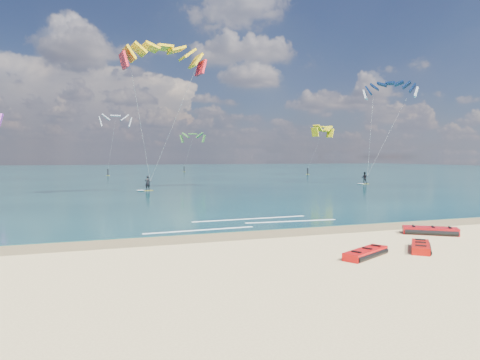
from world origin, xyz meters
The scene contains 10 objects.
ground centered at (0.00, 40.00, 0.00)m, with size 320.00×320.00×0.00m, color tan.
wet_sand_strip centered at (0.00, 3.00, 0.00)m, with size 320.00×2.40×0.01m, color brown.
sea centered at (0.00, 104.00, 0.02)m, with size 320.00×200.00×0.04m, color #092931.
packed_kite_left centered at (2.33, -3.08, 0.00)m, with size 2.71×1.00×0.36m, color red, non-canonical shape.
packed_kite_mid centered at (8.55, 0.11, 0.00)m, with size 2.90×1.22×0.44m, color red, non-canonical shape.
packed_kite_right centered at (5.27, -2.85, 0.00)m, with size 2.35×1.04×0.38m, color #BF0F08, non-canonical shape.
kitesurfer_main centered at (-1.49, 29.98, 8.74)m, with size 8.63×8.75×17.00m.
kitesurfer_far centered at (31.21, 34.75, 8.85)m, with size 8.81×6.23×16.07m.
shoreline_foam centered at (0.84, 6.60, 0.04)m, with size 12.18×3.65×0.01m.
distant_kites centered at (-2.09, 75.98, 5.58)m, with size 78.21×33.53×12.34m.
Camera 1 is at (-7.98, -17.56, 4.04)m, focal length 32.00 mm.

